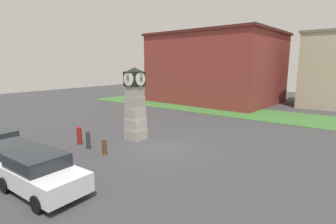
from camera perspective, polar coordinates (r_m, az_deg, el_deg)
ground_plane at (r=15.89m, az=-2.12°, el=-7.99°), size 79.52×79.52×0.00m
clock_tower at (r=17.41m, az=-7.18°, el=1.48°), size 1.29×1.34×4.80m
bollard_near_tower at (r=17.52m, az=-18.75°, el=-4.79°), size 0.31×0.31×1.16m
bollard_mid_row at (r=16.44m, az=-16.98°, el=-5.73°), size 0.25×0.25×1.13m
bollard_far_row at (r=15.20m, az=-13.69°, el=-7.25°), size 0.27×0.27×0.95m
car_near_tower at (r=13.94m, az=-30.35°, el=-8.93°), size 4.00×1.98×1.45m
car_by_building at (r=11.69m, az=-25.86°, el=-11.87°), size 4.00×2.09×1.56m
pedestrian_crossing_lot at (r=32.00m, az=4.65°, el=2.98°), size 0.45×0.46×1.56m
warehouse_blue_far at (r=36.11m, az=10.34°, el=9.41°), size 16.08×13.11×8.93m
grass_verge_far at (r=27.58m, az=21.95°, el=-0.78°), size 47.71×6.37×0.04m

